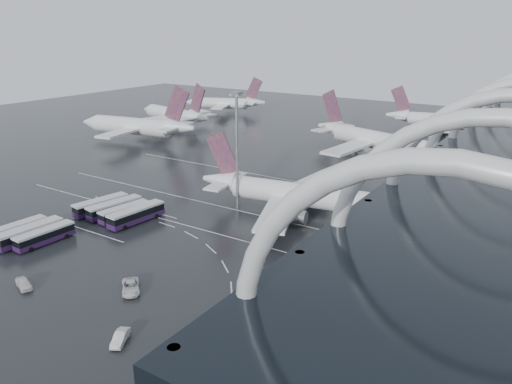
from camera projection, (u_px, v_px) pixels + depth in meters
The scene contains 27 objects.
ground at pixel (211, 228), 109.20m from camera, with size 420.00×420.00×0.00m, color black.
lane_marking_near at pixel (205, 230), 107.61m from camera, with size 120.00×0.25×0.01m, color white.
lane_marking_mid at pixel (242, 211), 118.73m from camera, with size 120.00×0.25×0.01m, color white.
lane_marking_far at pixel (298, 182), 140.96m from camera, with size 120.00×0.25×0.01m, color white.
bus_bay_line_south at pixel (79, 228), 108.96m from camera, with size 28.00×0.25×0.01m, color white.
bus_bay_line_north at pixel (133, 207), 121.67m from camera, with size 28.00×0.25×0.01m, color white.
airliner_main at pixel (300, 195), 115.96m from camera, with size 53.23×46.18×18.05m.
airliner_gate_b at pixel (379, 141), 168.35m from camera, with size 57.07×50.68×20.27m.
airliner_gate_c at pixel (447, 121), 207.44m from camera, with size 51.19×46.48×18.38m.
jet_remote_west at pixel (139, 127), 189.36m from camera, with size 50.41×40.78×21.96m.
jet_remote_mid at pixel (175, 115), 216.69m from camera, with size 45.92×37.17×20.03m.
jet_remote_far at pixel (226, 103), 253.01m from camera, with size 40.28×32.84×18.14m.
bus_row_near_a at pixel (101, 205), 117.66m from camera, with size 5.17×13.63×3.28m.
bus_row_near_b at pixel (114, 208), 115.94m from camera, with size 5.13×13.68×3.29m.
bus_row_near_c at pixel (124, 212), 113.77m from camera, with size 4.50×12.60×3.04m.
bus_row_near_d at pixel (136, 215), 111.48m from camera, with size 4.41×14.19×3.44m.
bus_row_far_a at pixel (18, 230), 103.88m from camera, with size 3.38×12.24×2.98m.
bus_row_far_b at pixel (30, 233), 101.54m from camera, with size 3.80×13.86×3.38m.
bus_row_far_c at pixel (45, 236), 100.74m from camera, with size 3.38×12.51×3.05m.
van_curve_a at pixel (131, 287), 82.69m from camera, with size 2.77×6.01×1.67m, color silver.
van_curve_b at pixel (24, 283), 83.80m from camera, with size 1.91×4.76×1.62m, color silver.
van_curve_c at pixel (120, 338), 69.34m from camera, with size 1.57×4.52×1.49m, color silver.
floodlight_mast at pixel (237, 137), 115.27m from camera, with size 2.14×2.14×27.90m.
gse_cart_belly_a at pixel (349, 222), 110.37m from camera, with size 2.44×1.44×1.33m, color gold.
gse_cart_belly_b at pixel (364, 204), 121.97m from camera, with size 2.14×1.27×1.17m, color slate.
gse_cart_belly_d at pixel (400, 224), 109.59m from camera, with size 2.43×1.44×1.32m, color slate.
gse_cart_belly_e at pixel (344, 202), 122.79m from camera, with size 2.46×1.46×1.34m, color gold.
Camera 1 is at (63.63, -79.24, 41.90)m, focal length 35.00 mm.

